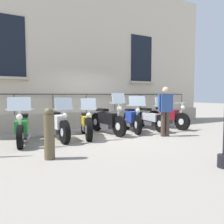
% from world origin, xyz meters
% --- Properties ---
extents(ground_plane, '(60.00, 60.00, 0.00)m').
position_xyz_m(ground_plane, '(0.00, 0.00, 0.00)').
color(ground_plane, gray).
extents(building_facade, '(0.82, 13.55, 6.46)m').
position_xyz_m(building_facade, '(-2.38, 0.00, 3.13)').
color(building_facade, beige).
rests_on(building_facade, ground_plane).
extents(motorcycle_green, '(1.98, 0.81, 1.33)m').
position_xyz_m(motorcycle_green, '(0.17, -2.89, 0.43)').
color(motorcycle_green, black).
rests_on(motorcycle_green, ground_plane).
extents(motorcycle_white, '(2.04, 0.60, 1.31)m').
position_xyz_m(motorcycle_white, '(0.16, -1.87, 0.45)').
color(motorcycle_white, black).
rests_on(motorcycle_white, ground_plane).
extents(motorcycle_yellow, '(2.09, 0.83, 1.29)m').
position_xyz_m(motorcycle_yellow, '(0.11, -0.90, 0.42)').
color(motorcycle_yellow, black).
rests_on(motorcycle_yellow, ground_plane).
extents(motorcycle_black, '(2.22, 0.60, 1.45)m').
position_xyz_m(motorcycle_black, '(-0.07, -0.00, 0.48)').
color(motorcycle_black, black).
rests_on(motorcycle_black, ground_plane).
extents(motorcycle_blue, '(1.90, 0.86, 1.35)m').
position_xyz_m(motorcycle_blue, '(0.03, 1.00, 0.47)').
color(motorcycle_blue, black).
rests_on(motorcycle_blue, ground_plane).
extents(motorcycle_silver, '(2.19, 0.64, 1.31)m').
position_xyz_m(motorcycle_silver, '(-0.05, 1.93, 0.42)').
color(motorcycle_silver, black).
rests_on(motorcycle_silver, ground_plane).
extents(motorcycle_maroon, '(2.24, 0.55, 1.09)m').
position_xyz_m(motorcycle_maroon, '(-0.05, 2.85, 0.46)').
color(motorcycle_maroon, black).
rests_on(motorcycle_maroon, ground_plane).
extents(bollard, '(0.23, 0.23, 1.12)m').
position_xyz_m(bollard, '(2.15, -2.63, 0.56)').
color(bollard, brown).
rests_on(bollard, ground_plane).
extents(pedestrian_standing, '(0.32, 0.51, 1.65)m').
position_xyz_m(pedestrian_standing, '(1.33, 1.43, 0.93)').
color(pedestrian_standing, '#47382D').
rests_on(pedestrian_standing, ground_plane).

